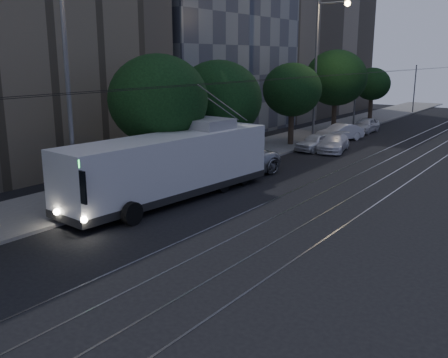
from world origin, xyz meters
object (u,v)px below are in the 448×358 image
Objects in this scene: car_white_a at (316,142)px; streetlamp_near at (74,80)px; car_white_c at (340,132)px; streetlamp_far at (321,58)px; car_white_b at (334,143)px; trolleybus at (173,165)px; pickup_silver at (230,162)px; car_white_d at (366,125)px.

streetlamp_near is (-1.48, -20.87, 5.33)m from car_white_a.
car_white_c is 0.37× the size of streetlamp_far.
car_white_b is 7.30m from streetlamp_far.
car_white_a is (-0.03, 16.43, -1.06)m from trolleybus.
pickup_silver is 1.52× the size of car_white_c.
trolleybus reaches higher than car_white_a.
car_white_a is 21.59m from streetlamp_near.
streetlamp_far is at bearing 123.45° from car_white_a.
pickup_silver is at bearing -110.37° from car_white_b.
streetlamp_far reaches higher than pickup_silver.
pickup_silver is at bearing -91.09° from car_white_d.
pickup_silver is at bearing -82.36° from car_white_a.
trolleybus is at bearing -85.67° from streetlamp_far.
streetlamp_far is at bearing -92.06° from car_white_c.
trolleybus is at bearing 71.15° from streetlamp_near.
pickup_silver is 0.56× the size of streetlamp_far.
streetlamp_far is at bearing 98.90° from trolleybus.
trolleybus is 2.82× the size of car_white_b.
car_white_d is (-0.31, 27.64, -1.02)m from trolleybus.
pickup_silver is 1.45× the size of car_white_b.
car_white_b is 1.08× the size of car_white_d.
trolleybus is 20.47m from streetlamp_far.
streetlamp_far reaches higher than trolleybus.
trolleybus is 6.35m from streetlamp_near.
pickup_silver is 1.57× the size of car_white_d.
streetlamp_far reaches higher than car_white_c.
streetlamp_near is at bearing -84.34° from car_white_a.
streetlamp_near is at bearing -68.19° from car_white_c.
car_white_b is (1.20, 0.50, -0.02)m from car_white_a.
car_white_b is at bearing 82.83° from streetlamp_near.
streetlamp_near reaches higher than car_white_c.
streetlamp_far is (-1.07, 14.23, 5.93)m from pickup_silver.
car_white_a is 5.51m from car_white_c.
car_white_b is at bearing 32.30° from car_white_a.
car_white_b is 1.05× the size of car_white_c.
pickup_silver is 15.45m from streetlamp_far.
car_white_d is at bearing 95.21° from trolleybus.
pickup_silver is at bearing -65.83° from car_white_c.
streetlamp_far reaches higher than streetlamp_near.
pickup_silver is 11.26m from streetlamp_near.
car_white_a is 7.16m from streetlamp_far.
streetlamp_near is (-1.09, -9.98, 5.10)m from pickup_silver.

